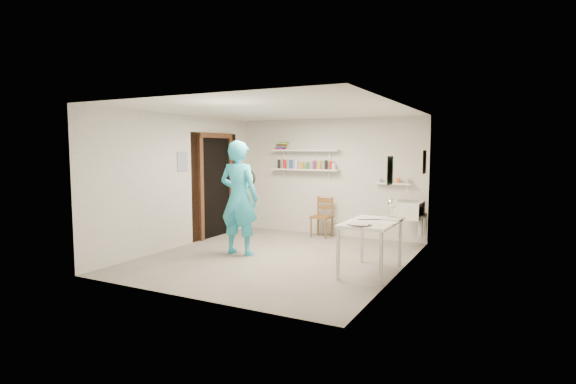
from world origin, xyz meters
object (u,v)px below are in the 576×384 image
at_px(wall_clock, 246,178).
at_px(wooden_chair, 322,217).
at_px(desk_lamp, 392,203).
at_px(work_table, 371,247).
at_px(belfast_sink, 408,210).
at_px(man, 239,198).

height_order(wall_clock, wooden_chair, wall_clock).
bearing_deg(wall_clock, desk_lamp, 0.99).
bearing_deg(desk_lamp, work_table, -112.42).
xyz_separation_m(work_table, desk_lamp, (0.19, 0.45, 0.60)).
relative_size(belfast_sink, man, 0.31).
bearing_deg(desk_lamp, wooden_chair, 137.74).
height_order(man, work_table, man).
distance_m(belfast_sink, work_table, 1.92).
relative_size(belfast_sink, wall_clock, 1.74).
distance_m(man, desk_lamp, 2.53).
distance_m(belfast_sink, man, 3.02).
bearing_deg(wooden_chair, work_table, -48.02).
distance_m(wall_clock, wooden_chair, 2.10).
relative_size(man, wall_clock, 5.56).
height_order(belfast_sink, wall_clock, wall_clock).
bearing_deg(belfast_sink, desk_lamp, -86.99).
height_order(belfast_sink, desk_lamp, desk_lamp).
xyz_separation_m(wall_clock, desk_lamp, (2.50, 0.11, -0.31)).
bearing_deg(wooden_chair, desk_lamp, -38.28).
distance_m(wooden_chair, desk_lamp, 2.57).
relative_size(man, work_table, 1.70).
relative_size(wall_clock, work_table, 0.31).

